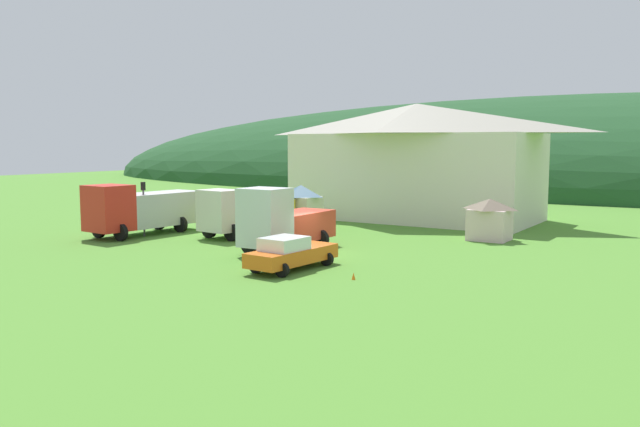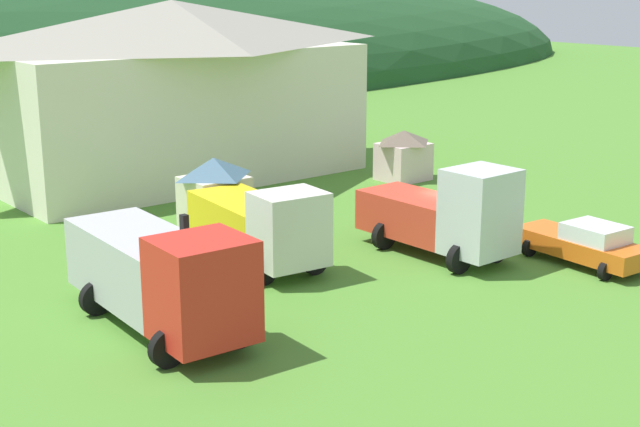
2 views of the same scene
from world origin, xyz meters
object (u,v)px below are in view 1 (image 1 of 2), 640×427
(play_shed_cream, at_px, (301,206))
(flatbed_truck_yellow, at_px, (243,212))
(traffic_light_west, at_px, (144,203))
(service_pickup_orange, at_px, (290,253))
(depot_building, at_px, (416,160))
(crane_truck_red, at_px, (141,208))
(play_shed_pink, at_px, (490,219))
(tow_truck_silver, at_px, (282,221))
(traffic_cone_near_pickup, at_px, (354,280))

(play_shed_cream, xyz_separation_m, flatbed_truck_yellow, (-1.22, -5.05, -0.05))
(traffic_light_west, bearing_deg, service_pickup_orange, -15.28)
(depot_building, xyz_separation_m, traffic_light_west, (-10.95, -18.93, -2.56))
(flatbed_truck_yellow, bearing_deg, crane_truck_red, -54.92)
(depot_building, relative_size, play_shed_pink, 7.64)
(service_pickup_orange, distance_m, traffic_light_west, 15.36)
(service_pickup_orange, bearing_deg, flatbed_truck_yellow, -125.85)
(flatbed_truck_yellow, bearing_deg, play_shed_pink, 122.69)
(tow_truck_silver, relative_size, traffic_light_west, 1.82)
(play_shed_cream, distance_m, crane_truck_red, 11.11)
(play_shed_cream, height_order, flatbed_truck_yellow, flatbed_truck_yellow)
(play_shed_pink, distance_m, flatbed_truck_yellow, 16.02)
(traffic_cone_near_pickup, bearing_deg, depot_building, 107.91)
(depot_building, distance_m, play_shed_cream, 11.56)
(depot_building, relative_size, flatbed_truck_yellow, 2.87)
(flatbed_truck_yellow, height_order, traffic_light_west, traffic_light_west)
(play_shed_cream, xyz_separation_m, traffic_light_west, (-6.66, -8.68, 0.61))
(crane_truck_red, height_order, service_pickup_orange, crane_truck_red)
(crane_truck_red, bearing_deg, flatbed_truck_yellow, 121.77)
(flatbed_truck_yellow, xyz_separation_m, tow_truck_silver, (5.99, -3.79, 0.18))
(depot_building, bearing_deg, service_pickup_orange, -80.60)
(depot_building, distance_m, tow_truck_silver, 19.34)
(flatbed_truck_yellow, xyz_separation_m, traffic_light_west, (-5.44, -3.63, 0.67))
(tow_truck_silver, bearing_deg, play_shed_cream, -151.98)
(flatbed_truck_yellow, relative_size, tow_truck_silver, 1.08)
(tow_truck_silver, xyz_separation_m, traffic_light_west, (-11.43, 0.16, 0.49))
(flatbed_truck_yellow, bearing_deg, play_shed_cream, 173.01)
(tow_truck_silver, height_order, service_pickup_orange, tow_truck_silver)
(flatbed_truck_yellow, bearing_deg, depot_building, 166.75)
(service_pickup_orange, bearing_deg, play_shed_pink, 164.59)
(service_pickup_orange, bearing_deg, play_shed_cream, -143.91)
(play_shed_pink, relative_size, service_pickup_orange, 0.50)
(play_shed_pink, bearing_deg, traffic_light_west, -151.68)
(traffic_cone_near_pickup, bearing_deg, tow_truck_silver, 149.20)
(play_shed_cream, relative_size, service_pickup_orange, 0.60)
(play_shed_cream, xyz_separation_m, traffic_cone_near_pickup, (11.83, -13.05, -1.64))
(service_pickup_orange, height_order, traffic_light_west, traffic_light_west)
(flatbed_truck_yellow, distance_m, traffic_light_west, 6.57)
(service_pickup_orange, bearing_deg, depot_building, -167.01)
(depot_building, distance_m, traffic_cone_near_pickup, 24.96)
(play_shed_pink, height_order, traffic_light_west, traffic_light_west)
(traffic_cone_near_pickup, bearing_deg, traffic_light_west, 166.71)
(crane_truck_red, bearing_deg, service_pickup_orange, 77.50)
(depot_building, xyz_separation_m, flatbed_truck_yellow, (-5.52, -15.30, -3.23))
(crane_truck_red, relative_size, flatbed_truck_yellow, 1.17)
(flatbed_truck_yellow, bearing_deg, tow_truck_silver, 64.23)
(play_shed_pink, distance_m, tow_truck_silver, 13.72)
(play_shed_cream, height_order, play_shed_pink, play_shed_cream)
(play_shed_cream, xyz_separation_m, crane_truck_red, (-7.31, -8.36, 0.16))
(flatbed_truck_yellow, xyz_separation_m, service_pickup_orange, (9.32, -7.66, -0.75))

